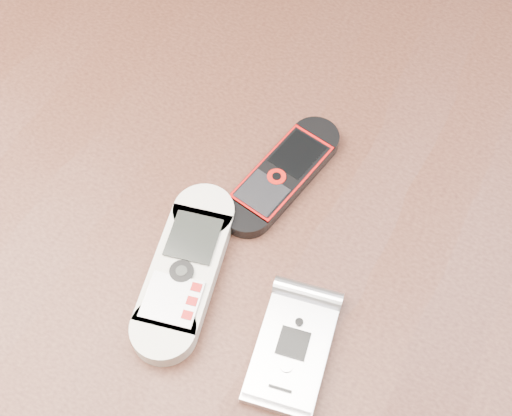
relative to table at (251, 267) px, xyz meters
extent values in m
cube|color=black|center=(0.00, 0.00, 0.09)|extent=(1.20, 0.80, 0.03)
cube|color=black|center=(-0.54, 0.34, -0.29)|extent=(0.06, 0.06, 0.71)
cube|color=beige|center=(-0.02, -0.08, 0.11)|extent=(0.08, 0.16, 0.02)
cube|color=black|center=(0.01, 0.04, 0.11)|extent=(0.07, 0.14, 0.01)
cube|color=silver|center=(0.08, -0.10, 0.11)|extent=(0.07, 0.11, 0.02)
camera|label=1|loc=(0.14, -0.27, 0.62)|focal=50.00mm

